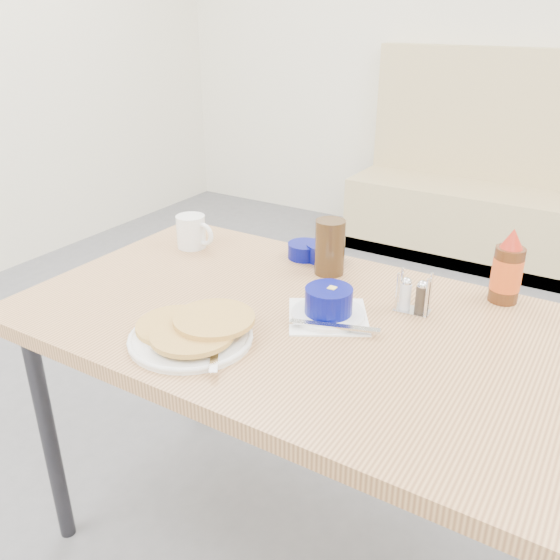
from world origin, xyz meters
The scene contains 11 objects.
wall_back centered at (0.00, 2.97, 1.40)m, with size 5.00×0.06×2.80m, color #EEE7CE.
booth_bench centered at (0.00, 2.78, 0.35)m, with size 1.90×0.56×1.22m.
dining_table centered at (0.00, 0.25, 0.70)m, with size 1.40×0.80×0.76m.
pancake_plate centered at (-0.16, 0.03, 0.78)m, with size 0.28×0.27×0.05m.
coffee_mug centered at (-0.52, 0.47, 0.81)m, with size 0.13×0.09×0.10m.
grits_setting centered at (0.04, 0.28, 0.79)m, with size 0.27×0.25×0.08m.
creamer_bowl centered at (-0.19, 0.57, 0.78)m, with size 0.10×0.10×0.04m.
butter_bowl centered at (-0.13, 0.59, 0.78)m, with size 0.11×0.11×0.05m.
amber_tumbler centered at (-0.07, 0.51, 0.84)m, with size 0.08×0.08×0.15m, color #382412.
condiment_caddy centered at (0.20, 0.42, 0.80)m, with size 0.09×0.06×0.10m.
syrup_bottle centered at (0.38, 0.59, 0.84)m, with size 0.07×0.07×0.19m.
Camera 1 is at (0.60, -0.84, 1.43)m, focal length 38.00 mm.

